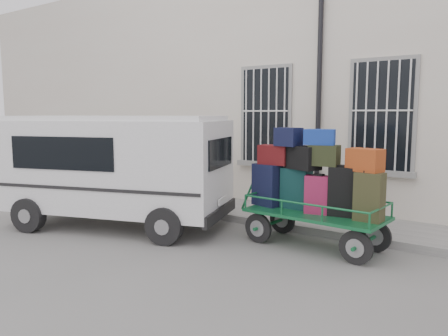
% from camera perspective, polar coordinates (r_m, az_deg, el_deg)
% --- Properties ---
extents(ground, '(80.00, 80.00, 0.00)m').
position_cam_1_polar(ground, '(8.14, -2.61, -9.30)').
color(ground, slate).
rests_on(ground, ground).
extents(building, '(24.00, 5.15, 6.00)m').
position_cam_1_polar(building, '(12.65, 12.79, 10.13)').
color(building, beige).
rests_on(building, ground).
extents(sidewalk, '(24.00, 1.70, 0.15)m').
position_cam_1_polar(sidewalk, '(9.90, 5.14, -5.89)').
color(sidewalk, slate).
rests_on(sidewalk, ground).
extents(luggage_cart, '(2.80, 1.26, 2.05)m').
position_cam_1_polar(luggage_cart, '(7.64, 11.64, -2.37)').
color(luggage_cart, black).
rests_on(luggage_cart, ground).
extents(van, '(4.81, 3.14, 2.25)m').
position_cam_1_polar(van, '(9.09, -13.83, 0.55)').
color(van, silver).
rests_on(van, ground).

